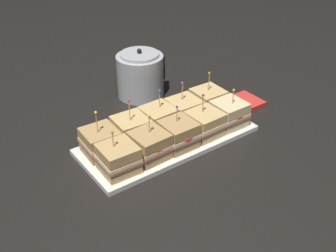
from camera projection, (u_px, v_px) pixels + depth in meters
ground_plane at (168, 142)px, 1.54m from camera, size 6.00×6.00×0.00m
serving_platter at (168, 139)px, 1.53m from camera, size 0.65×0.28×0.02m
sandwich_front_far_left at (118, 159)px, 1.34m from camera, size 0.12×0.12×0.15m
sandwich_front_left at (150, 145)px, 1.40m from camera, size 0.12×0.12×0.16m
sandwich_front_center at (178, 134)px, 1.46m from camera, size 0.12×0.12×0.16m
sandwich_front_right at (205, 124)px, 1.52m from camera, size 0.12×0.12×0.16m
sandwich_front_far_right at (229, 114)px, 1.58m from camera, size 0.12×0.12×0.15m
sandwich_back_far_left at (100, 142)px, 1.43m from camera, size 0.12×0.12×0.17m
sandwich_back_left at (131, 130)px, 1.48m from camera, size 0.12×0.12×0.17m
sandwich_back_center at (158, 120)px, 1.54m from camera, size 0.12×0.12×0.16m
sandwich_back_right at (184, 110)px, 1.60m from camera, size 0.12×0.12×0.16m
sandwich_back_far_right at (208, 101)px, 1.66m from camera, size 0.12×0.12×0.17m
kettle_steel at (140, 75)px, 1.79m from camera, size 0.22×0.20×0.21m
napkin_stack at (244, 103)px, 1.76m from camera, size 0.13×0.13×0.02m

